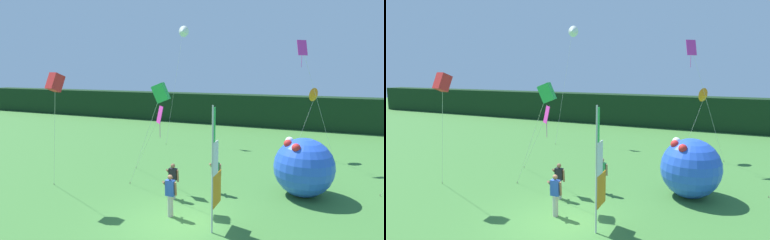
% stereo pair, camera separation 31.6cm
% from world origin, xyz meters
% --- Properties ---
extents(ground_plane, '(120.00, 120.00, 0.00)m').
position_xyz_m(ground_plane, '(0.00, 0.00, 0.00)').
color(ground_plane, '#3D7533').
extents(distant_treeline, '(80.00, 2.40, 3.21)m').
position_xyz_m(distant_treeline, '(0.00, 23.25, 1.60)').
color(distant_treeline, black).
rests_on(distant_treeline, ground).
extents(banner_flag, '(0.06, 1.03, 4.59)m').
position_xyz_m(banner_flag, '(1.62, 0.00, 2.20)').
color(banner_flag, '#B7B7BC').
rests_on(banner_flag, ground).
extents(person_near_banner, '(0.55, 0.48, 1.65)m').
position_xyz_m(person_near_banner, '(-1.01, 1.98, 0.88)').
color(person_near_banner, '#B7B2A3').
rests_on(person_near_banner, ground).
extents(person_mid_field, '(0.55, 0.48, 1.72)m').
position_xyz_m(person_mid_field, '(-0.33, 0.33, 0.92)').
color(person_mid_field, '#B7B2A3').
rests_on(person_mid_field, ground).
extents(person_far_left, '(0.55, 0.48, 1.71)m').
position_xyz_m(person_far_left, '(0.53, 3.39, 0.91)').
color(person_far_left, black).
rests_on(person_far_left, ground).
extents(inflatable_balloon, '(2.71, 2.71, 2.71)m').
position_xyz_m(inflatable_balloon, '(4.36, 4.60, 1.36)').
color(inflatable_balloon, blue).
rests_on(inflatable_balloon, ground).
extents(kite_white_delta_0, '(1.13, 2.03, 9.25)m').
position_xyz_m(kite_white_delta_0, '(-5.60, 13.37, 8.78)').
color(kite_white_delta_0, brown).
rests_on(kite_white_delta_0, ground).
extents(kite_orange_delta_1, '(1.65, 1.86, 4.64)m').
position_xyz_m(kite_orange_delta_1, '(4.49, 11.83, 4.17)').
color(kite_orange_delta_1, brown).
rests_on(kite_orange_delta_1, ground).
extents(kite_magenta_diamond_2, '(2.54, 1.77, 7.55)m').
position_xyz_m(kite_magenta_diamond_2, '(3.75, 10.16, 6.75)').
color(kite_magenta_diamond_2, brown).
rests_on(kite_magenta_diamond_2, ground).
extents(kite_red_box_3, '(2.18, 1.75, 5.67)m').
position_xyz_m(kite_red_box_3, '(-5.56, -0.03, 5.23)').
color(kite_red_box_3, brown).
rests_on(kite_red_box_3, ground).
extents(kite_green_box_5, '(2.96, 1.58, 5.25)m').
position_xyz_m(kite_green_box_5, '(-1.40, 1.66, 4.79)').
color(kite_green_box_5, brown).
rests_on(kite_green_box_5, ground).
extents(kite_magenta_diamond_6, '(3.20, 2.63, 4.07)m').
position_xyz_m(kite_magenta_diamond_6, '(-2.29, 3.07, 3.48)').
color(kite_magenta_diamond_6, brown).
rests_on(kite_magenta_diamond_6, ground).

